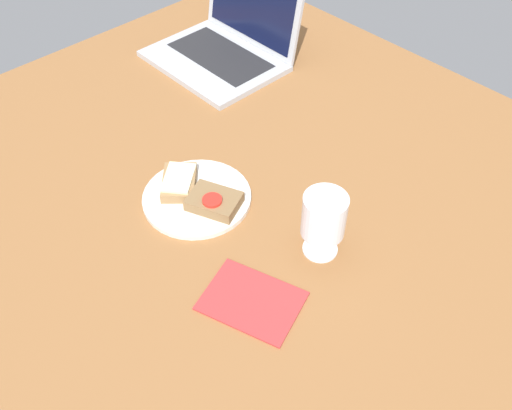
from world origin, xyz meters
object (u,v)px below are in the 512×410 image
object	(u,v)px
sandwich_with_tomato	(214,201)
wine_glass	(324,219)
laptop	(227,41)
sandwich_with_cheese	(179,182)
plate	(197,198)
napkin	(252,301)

from	to	relation	value
sandwich_with_tomato	wine_glass	distance (cm)	22.70
sandwich_with_tomato	laptop	xyz separation A→B (cm)	(-39.53, 38.25, 2.24)
sandwich_with_cheese	wine_glass	xyz separation A→B (cm)	(29.46, 8.82, 5.94)
sandwich_with_cheese	sandwich_with_tomato	xyz separation A→B (cm)	(8.81, 1.51, -0.02)
plate	laptop	xyz separation A→B (cm)	(-35.11, 38.98, 3.99)
sandwich_with_cheese	sandwich_with_tomato	size ratio (longest dim) A/B	1.00
plate	sandwich_with_cheese	distance (cm)	4.80
plate	laptop	bearing A→B (deg)	132.01
plate	wine_glass	world-z (taller)	wine_glass
plate	sandwich_with_tomato	bearing A→B (deg)	9.36
sandwich_with_cheese	laptop	xyz separation A→B (cm)	(-30.72, 39.76, 2.21)
sandwich_with_tomato	laptop	distance (cm)	55.05
wine_glass	laptop	world-z (taller)	laptop
sandwich_with_cheese	sandwich_with_tomato	world-z (taller)	sandwich_with_tomato
wine_glass	laptop	distance (cm)	67.77
laptop	napkin	distance (cm)	76.62
wine_glass	laptop	size ratio (longest dim) A/B	0.40
sandwich_with_cheese	plate	bearing A→B (deg)	10.05
wine_glass	napkin	xyz separation A→B (cm)	(-0.24, -16.61, -8.05)
sandwich_with_tomato	laptop	bearing A→B (deg)	135.94
laptop	sandwich_with_cheese	bearing A→B (deg)	-52.31
wine_glass	napkin	size ratio (longest dim) A/B	0.82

